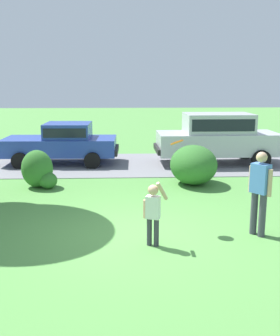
{
  "coord_description": "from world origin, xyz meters",
  "views": [
    {
      "loc": [
        -0.22,
        -7.85,
        3.11
      ],
      "look_at": [
        0.16,
        1.41,
        1.1
      ],
      "focal_mm": 43.0,
      "sensor_mm": 36.0,
      "label": 1
    }
  ],
  "objects_px": {
    "parked_sedan": "(63,142)",
    "child_thrower": "(153,210)",
    "parked_suv": "(217,136)",
    "adult_onlooker": "(260,189)",
    "frisbee": "(177,142)"
  },
  "relations": [
    {
      "from": "parked_sedan",
      "to": "child_thrower",
      "type": "distance_m",
      "value": 8.48
    },
    {
      "from": "parked_suv",
      "to": "adult_onlooker",
      "type": "bearing_deg",
      "value": -96.47
    },
    {
      "from": "parked_sedan",
      "to": "frisbee",
      "type": "height_order",
      "value": "frisbee"
    },
    {
      "from": "adult_onlooker",
      "to": "parked_suv",
      "type": "bearing_deg",
      "value": 83.53
    },
    {
      "from": "parked_sedan",
      "to": "frisbee",
      "type": "distance_m",
      "value": 7.86
    },
    {
      "from": "frisbee",
      "to": "adult_onlooker",
      "type": "bearing_deg",
      "value": -18.11
    },
    {
      "from": "child_thrower",
      "to": "frisbee",
      "type": "distance_m",
      "value": 1.61
    },
    {
      "from": "adult_onlooker",
      "to": "child_thrower",
      "type": "bearing_deg",
      "value": -168.33
    },
    {
      "from": "parked_sedan",
      "to": "adult_onlooker",
      "type": "height_order",
      "value": "adult_onlooker"
    },
    {
      "from": "parked_suv",
      "to": "child_thrower",
      "type": "bearing_deg",
      "value": -111.33
    },
    {
      "from": "parked_suv",
      "to": "parked_sedan",
      "type": "bearing_deg",
      "value": 177.3
    },
    {
      "from": "child_thrower",
      "to": "parked_sedan",
      "type": "bearing_deg",
      "value": 109.69
    },
    {
      "from": "parked_sedan",
      "to": "adult_onlooker",
      "type": "distance_m",
      "value": 9.07
    },
    {
      "from": "parked_suv",
      "to": "child_thrower",
      "type": "distance_m",
      "value": 8.29
    },
    {
      "from": "child_thrower",
      "to": "frisbee",
      "type": "bearing_deg",
      "value": 60.23
    }
  ]
}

